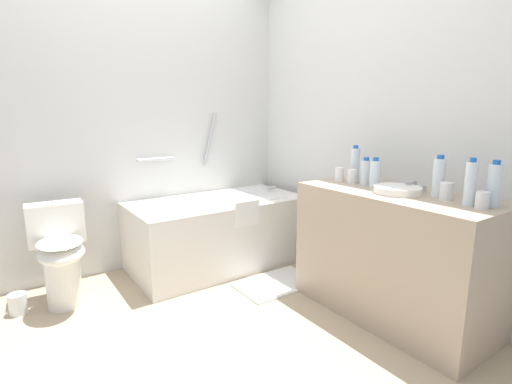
# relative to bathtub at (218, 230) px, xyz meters

# --- Properties ---
(ground_plane) EXTENTS (3.82, 3.82, 0.00)m
(ground_plane) POSITION_rel_bathtub_xyz_m (-0.60, -0.92, -0.31)
(ground_plane) COLOR tan
(wall_back_tiled) EXTENTS (3.22, 0.10, 2.44)m
(wall_back_tiled) POSITION_rel_bathtub_xyz_m (-0.60, 0.42, 0.91)
(wall_back_tiled) COLOR silver
(wall_back_tiled) RESTS_ON ground_plane
(wall_right_mirror) EXTENTS (0.10, 3.00, 2.44)m
(wall_right_mirror) POSITION_rel_bathtub_xyz_m (0.86, -0.92, 0.91)
(wall_right_mirror) COLOR silver
(wall_right_mirror) RESTS_ON ground_plane
(bathtub) EXTENTS (1.47, 0.75, 1.31)m
(bathtub) POSITION_rel_bathtub_xyz_m (0.00, 0.00, 0.00)
(bathtub) COLOR silver
(bathtub) RESTS_ON ground_plane
(toilet) EXTENTS (0.37, 0.53, 0.70)m
(toilet) POSITION_rel_bathtub_xyz_m (-1.23, -0.00, 0.06)
(toilet) COLOR white
(toilet) RESTS_ON ground_plane
(vanity_counter) EXTENTS (0.58, 1.22, 0.82)m
(vanity_counter) POSITION_rel_bathtub_xyz_m (0.51, -1.38, 0.10)
(vanity_counter) COLOR tan
(vanity_counter) RESTS_ON ground_plane
(sink_basin) EXTENTS (0.28, 0.28, 0.04)m
(sink_basin) POSITION_rel_bathtub_xyz_m (0.47, -1.41, 0.53)
(sink_basin) COLOR white
(sink_basin) RESTS_ON vanity_counter
(sink_faucet) EXTENTS (0.12, 0.15, 0.06)m
(sink_faucet) POSITION_rel_bathtub_xyz_m (0.64, -1.41, 0.54)
(sink_faucet) COLOR #ADADB3
(sink_faucet) RESTS_ON vanity_counter
(water_bottle_0) EXTENTS (0.07, 0.07, 0.24)m
(water_bottle_0) POSITION_rel_bathtub_xyz_m (0.58, -1.60, 0.62)
(water_bottle_0) COLOR silver
(water_bottle_0) RESTS_ON vanity_counter
(water_bottle_1) EXTENTS (0.06, 0.06, 0.26)m
(water_bottle_1) POSITION_rel_bathtub_xyz_m (0.58, -0.97, 0.63)
(water_bottle_1) COLOR silver
(water_bottle_1) RESTS_ON vanity_counter
(water_bottle_2) EXTENTS (0.07, 0.07, 0.25)m
(water_bottle_2) POSITION_rel_bathtub_xyz_m (0.58, -1.90, 0.62)
(water_bottle_2) COLOR silver
(water_bottle_2) RESTS_ON vanity_counter
(water_bottle_3) EXTENTS (0.06, 0.06, 0.25)m
(water_bottle_3) POSITION_rel_bathtub_xyz_m (0.51, -1.81, 0.63)
(water_bottle_3) COLOR silver
(water_bottle_3) RESTS_ON vanity_counter
(water_bottle_4) EXTENTS (0.07, 0.07, 0.19)m
(water_bottle_4) POSITION_rel_bathtub_xyz_m (0.55, -1.10, 0.60)
(water_bottle_4) COLOR silver
(water_bottle_4) RESTS_ON vanity_counter
(water_bottle_5) EXTENTS (0.07, 0.07, 0.20)m
(water_bottle_5) POSITION_rel_bathtub_xyz_m (0.51, -1.20, 0.60)
(water_bottle_5) COLOR silver
(water_bottle_5) RESTS_ON vanity_counter
(drinking_glass_0) EXTENTS (0.07, 0.07, 0.10)m
(drinking_glass_0) POSITION_rel_bathtub_xyz_m (0.54, -1.67, 0.56)
(drinking_glass_0) COLOR white
(drinking_glass_0) RESTS_ON vanity_counter
(drinking_glass_1) EXTENTS (0.06, 0.06, 0.10)m
(drinking_glass_1) POSITION_rel_bathtub_xyz_m (0.50, -0.91, 0.56)
(drinking_glass_1) COLOR white
(drinking_glass_1) RESTS_ON vanity_counter
(drinking_glass_2) EXTENTS (0.07, 0.07, 0.09)m
(drinking_glass_2) POSITION_rel_bathtub_xyz_m (0.50, -1.89, 0.55)
(drinking_glass_2) COLOR white
(drinking_glass_2) RESTS_ON vanity_counter
(drinking_glass_3) EXTENTS (0.06, 0.06, 0.10)m
(drinking_glass_3) POSITION_rel_bathtub_xyz_m (0.51, -1.02, 0.56)
(drinking_glass_3) COLOR white
(drinking_glass_3) RESTS_ON vanity_counter
(bath_mat) EXTENTS (0.62, 0.40, 0.01)m
(bath_mat) POSITION_rel_bathtub_xyz_m (0.16, -0.61, -0.31)
(bath_mat) COLOR white
(bath_mat) RESTS_ON ground_plane
(toilet_paper_roll) EXTENTS (0.11, 0.11, 0.14)m
(toilet_paper_roll) POSITION_rel_bathtub_xyz_m (-1.51, 0.00, -0.24)
(toilet_paper_roll) COLOR white
(toilet_paper_roll) RESTS_ON ground_plane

